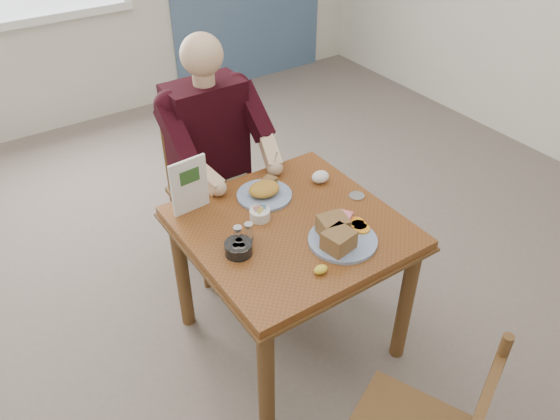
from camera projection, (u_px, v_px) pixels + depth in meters
floor at (289, 336)px, 2.86m from camera, size 6.00×6.00×0.00m
lemon_wedge at (321, 269)px, 2.15m from camera, size 0.06×0.05×0.03m
napkin at (320, 177)px, 2.66m from camera, size 0.10×0.09×0.06m
metal_dish at (357, 196)px, 2.57m from camera, size 0.10×0.10×0.01m
table at (291, 243)px, 2.48m from camera, size 0.92×0.92×0.75m
chair_far at (211, 189)px, 3.10m from camera, size 0.42×0.42×0.95m
diner at (214, 145)px, 2.85m from camera, size 0.53×0.56×1.39m
near_plate at (340, 235)px, 2.29m from camera, size 0.32×0.31×0.10m
far_plate at (264, 191)px, 2.57m from camera, size 0.35×0.35×0.07m
caddy at (260, 214)px, 2.42m from camera, size 0.12×0.12×0.07m
shakers at (243, 233)px, 2.29m from camera, size 0.09×0.05×0.08m
creamer at (239, 248)px, 2.23m from camera, size 0.15×0.15×0.05m
menu at (189, 185)px, 2.41m from camera, size 0.18×0.03×0.26m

